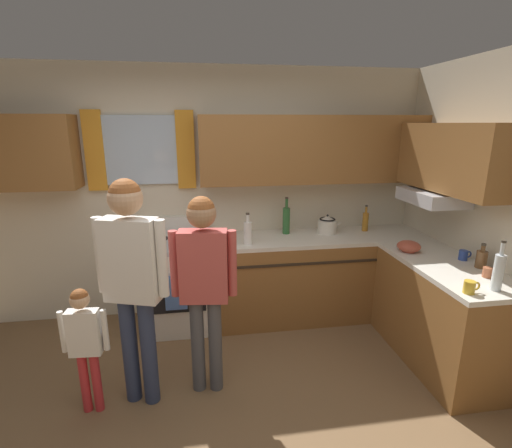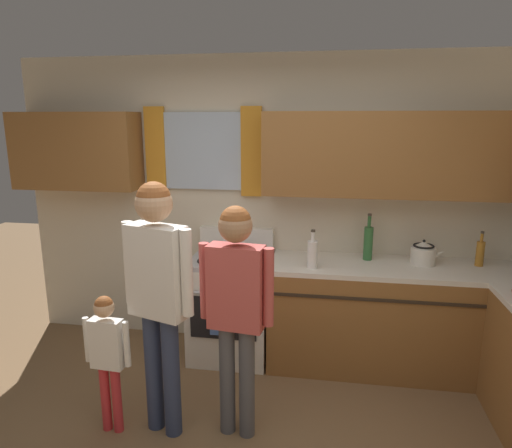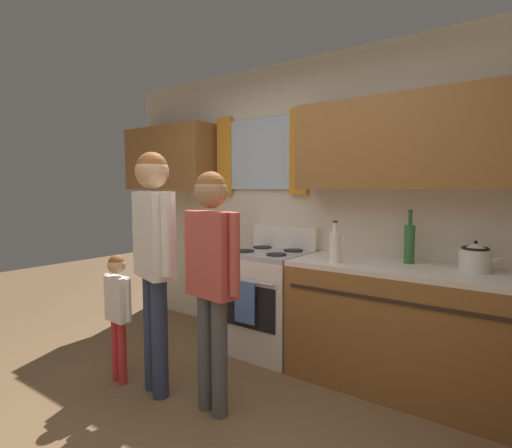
% 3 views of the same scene
% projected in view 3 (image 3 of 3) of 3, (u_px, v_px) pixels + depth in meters
% --- Properties ---
extents(back_wall_unit, '(4.60, 0.42, 2.60)m').
position_uv_depth(back_wall_unit, '(322.00, 184.00, 3.47)').
color(back_wall_unit, beige).
rests_on(back_wall_unit, ground).
extents(kitchen_counter_run, '(2.25, 1.91, 0.90)m').
position_uv_depth(kitchen_counter_run, '(497.00, 368.00, 2.22)').
color(kitchen_counter_run, brown).
rests_on(kitchen_counter_run, ground).
extents(stove_oven, '(0.67, 0.67, 1.10)m').
position_uv_depth(stove_oven, '(269.00, 299.00, 3.55)').
color(stove_oven, silver).
rests_on(stove_oven, ground).
extents(bottle_wine_green, '(0.08, 0.08, 0.39)m').
position_uv_depth(bottle_wine_green, '(409.00, 243.00, 2.93)').
color(bottle_wine_green, '#2D6633').
rests_on(bottle_wine_green, kitchen_counter_run).
extents(bottle_milk_white, '(0.08, 0.08, 0.31)m').
position_uv_depth(bottle_milk_white, '(335.00, 247.00, 2.95)').
color(bottle_milk_white, white).
rests_on(bottle_milk_white, kitchen_counter_run).
extents(stovetop_kettle, '(0.27, 0.20, 0.21)m').
position_uv_depth(stovetop_kettle, '(475.00, 257.00, 2.63)').
color(stovetop_kettle, silver).
rests_on(stovetop_kettle, kitchen_counter_run).
extents(adult_holding_child, '(0.50, 0.27, 1.69)m').
position_uv_depth(adult_holding_child, '(154.00, 244.00, 2.76)').
color(adult_holding_child, '#2D3856').
rests_on(adult_holding_child, ground).
extents(adult_in_plaid, '(0.48, 0.21, 1.55)m').
position_uv_depth(adult_in_plaid, '(212.00, 263.00, 2.52)').
color(adult_in_plaid, '#4C4C51').
rests_on(adult_in_plaid, ground).
extents(small_child, '(0.33, 0.13, 0.96)m').
position_uv_depth(small_child, '(118.00, 303.00, 2.95)').
color(small_child, red).
rests_on(small_child, ground).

